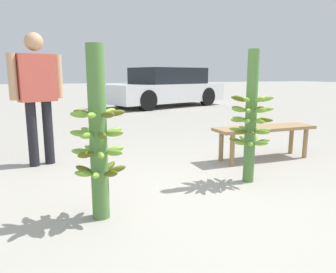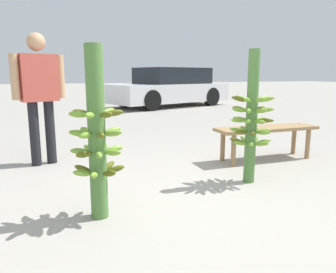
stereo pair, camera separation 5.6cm
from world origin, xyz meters
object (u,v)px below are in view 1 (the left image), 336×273
(market_bench, at_px, (265,132))
(vendor_person, at_px, (37,88))
(parked_car, at_px, (166,88))
(banana_stalk_center, at_px, (251,119))
(banana_stalk_left, at_px, (98,137))

(market_bench, bearing_deg, vendor_person, 164.52)
(market_bench, distance_m, parked_car, 7.52)
(banana_stalk_center, relative_size, vendor_person, 0.85)
(banana_stalk_center, relative_size, parked_car, 0.29)
(banana_stalk_left, distance_m, vendor_person, 1.90)
(banana_stalk_left, relative_size, banana_stalk_center, 0.98)
(vendor_person, relative_size, market_bench, 1.14)
(banana_stalk_left, bearing_deg, market_bench, 22.76)
(banana_stalk_center, xyz_separation_m, market_bench, (0.75, 0.69, -0.30))
(banana_stalk_left, height_order, market_bench, banana_stalk_left)
(parked_car, bearing_deg, vendor_person, 128.62)
(market_bench, bearing_deg, banana_stalk_center, -135.61)
(vendor_person, bearing_deg, parked_car, 39.86)
(banana_stalk_left, bearing_deg, parked_car, 64.86)
(banana_stalk_center, xyz_separation_m, vendor_person, (-2.00, 1.53, 0.28))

